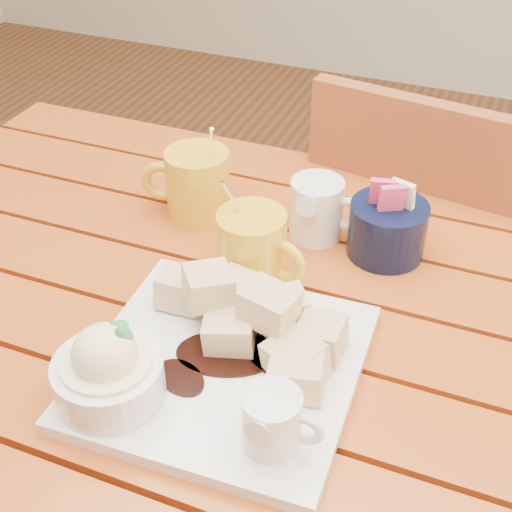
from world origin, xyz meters
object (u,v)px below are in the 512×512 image
at_px(table, 251,366).
at_px(chair_far, 434,280).
at_px(coffee_mug_right, 254,247).
at_px(dessert_plate, 202,358).
at_px(coffee_mug_left, 196,183).

relative_size(table, chair_far, 1.34).
distance_m(coffee_mug_right, chair_far, 0.55).
height_order(coffee_mug_right, chair_far, coffee_mug_right).
bearing_deg(dessert_plate, table, 89.88).
xyz_separation_m(coffee_mug_left, coffee_mug_right, (0.13, -0.11, -0.00)).
height_order(dessert_plate, coffee_mug_left, coffee_mug_left).
bearing_deg(table, coffee_mug_right, 107.51).
height_order(table, chair_far, chair_far).
xyz_separation_m(table, dessert_plate, (-0.00, -0.13, 0.14)).
xyz_separation_m(table, coffee_mug_left, (-0.15, 0.16, 0.16)).
bearing_deg(coffee_mug_left, dessert_plate, -75.96).
bearing_deg(coffee_mug_right, dessert_plate, -71.11).
distance_m(table, coffee_mug_left, 0.27).
bearing_deg(table, coffee_mug_left, 132.87).
xyz_separation_m(dessert_plate, chair_far, (0.18, 0.60, -0.28)).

